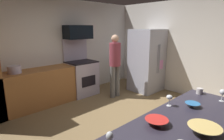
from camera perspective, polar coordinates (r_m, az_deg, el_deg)
name	(u,v)px	position (r m, az deg, el deg)	size (l,w,h in m)	color
ground_plane	(122,125)	(3.79, 3.21, -16.60)	(5.20, 4.80, 0.02)	olive
wall_back	(61,49)	(5.21, -15.70, 6.40)	(5.20, 0.12, 2.60)	silver
wall_right	(187,48)	(5.46, 22.22, 6.21)	(0.12, 4.80, 2.60)	silver
lower_cabinet_run	(35,89)	(4.71, -22.71, -5.45)	(2.40, 0.60, 0.90)	#A66835
oven_range	(82,76)	(5.25, -9.44, -1.94)	(0.76, 0.65, 1.56)	#B9B0C2
microwave	(78,32)	(5.14, -10.50, 11.50)	(0.74, 0.38, 0.37)	black
refrigerator	(147,60)	(5.55, 10.74, 2.95)	(0.88, 0.81, 1.82)	#AEB0C1
person_cook	(115,63)	(4.88, 0.93, 2.24)	(0.31, 0.30, 1.68)	slate
mixing_bowl_large	(204,130)	(1.98, 26.72, -16.37)	(0.30, 0.30, 0.08)	#E9C76F
mixing_bowl_small	(156,122)	(1.99, 13.66, -15.37)	(0.24, 0.24, 0.06)	red
mixing_bowl_prep	(192,105)	(2.53, 23.71, -9.90)	(0.18, 0.18, 0.05)	#2D6FB0
wine_glass_near	(169,98)	(2.43, 17.42, -8.22)	(0.08, 0.08, 0.15)	silver
wine_glass_mid	(223,93)	(2.86, 31.15, -6.01)	(0.08, 0.08, 0.17)	silver
wine_glass_far	(110,137)	(1.56, -0.73, -20.11)	(0.06, 0.06, 0.16)	silver
mug_coffee	(200,91)	(3.04, 25.57, -5.92)	(0.09, 0.09, 0.09)	silver
stock_pot	(14,70)	(4.46, -28.07, 0.12)	(0.28, 0.28, 0.16)	#BAB1C7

